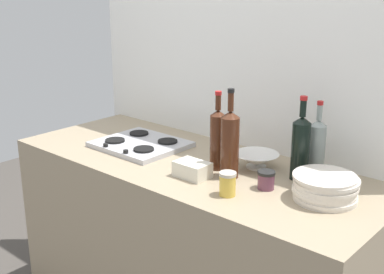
{
  "coord_description": "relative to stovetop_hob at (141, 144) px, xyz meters",
  "views": [
    {
      "loc": [
        1.42,
        -1.62,
        1.69
      ],
      "look_at": [
        0.0,
        0.0,
        1.02
      ],
      "focal_mm": 47.12,
      "sensor_mm": 36.0,
      "label": 1
    }
  ],
  "objects": [
    {
      "name": "counter_block",
      "position": [
        0.34,
        -0.0,
        -0.46
      ],
      "size": [
        1.8,
        0.7,
        0.9
      ],
      "primitive_type": "cube",
      "color": "tan",
      "rests_on": "ground"
    },
    {
      "name": "backsplash_panel",
      "position": [
        0.34,
        0.38,
        0.15
      ],
      "size": [
        1.9,
        0.06,
        2.12
      ],
      "primitive_type": "cube",
      "color": "white",
      "rests_on": "ground"
    },
    {
      "name": "stovetop_hob",
      "position": [
        0.0,
        0.0,
        0.0
      ],
      "size": [
        0.41,
        0.36,
        0.04
      ],
      "color": "#B2B2B7",
      "rests_on": "counter_block"
    },
    {
      "name": "plate_stack",
      "position": [
        0.99,
        0.02,
        0.04
      ],
      "size": [
        0.25,
        0.25,
        0.1
      ],
      "color": "silver",
      "rests_on": "counter_block"
    },
    {
      "name": "wine_bottle_leftmost",
      "position": [
        0.84,
        0.23,
        0.11
      ],
      "size": [
        0.07,
        0.07,
        0.32
      ],
      "color": "gray",
      "rests_on": "counter_block"
    },
    {
      "name": "wine_bottle_mid_left",
      "position": [
        0.58,
        -0.04,
        0.14
      ],
      "size": [
        0.08,
        0.08,
        0.38
      ],
      "color": "#472314",
      "rests_on": "counter_block"
    },
    {
      "name": "wine_bottle_mid_right",
      "position": [
        0.48,
        0.01,
        0.13
      ],
      "size": [
        0.07,
        0.07,
        0.35
      ],
      "color": "#472314",
      "rests_on": "counter_block"
    },
    {
      "name": "wine_bottle_rightmost",
      "position": [
        0.81,
        0.14,
        0.13
      ],
      "size": [
        0.08,
        0.08,
        0.35
      ],
      "color": "black",
      "rests_on": "counter_block"
    },
    {
      "name": "mixing_bowl",
      "position": [
        0.6,
        0.13,
        0.02
      ],
      "size": [
        0.2,
        0.2,
        0.07
      ],
      "color": "white",
      "rests_on": "counter_block"
    },
    {
      "name": "butter_dish",
      "position": [
        0.46,
        -0.14,
        0.02
      ],
      "size": [
        0.15,
        0.1,
        0.07
      ],
      "primitive_type": "cube",
      "rotation": [
        0.0,
        0.0,
        0.0
      ],
      "color": "silver",
      "rests_on": "counter_block"
    },
    {
      "name": "condiment_jar_front",
      "position": [
        0.69,
        -0.19,
        0.03
      ],
      "size": [
        0.07,
        0.07,
        0.09
      ],
      "color": "gold",
      "rests_on": "counter_block"
    },
    {
      "name": "condiment_jar_rear",
      "position": [
        0.76,
        -0.04,
        0.02
      ],
      "size": [
        0.07,
        0.07,
        0.07
      ],
      "color": "#66384C",
      "rests_on": "counter_block"
    }
  ]
}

